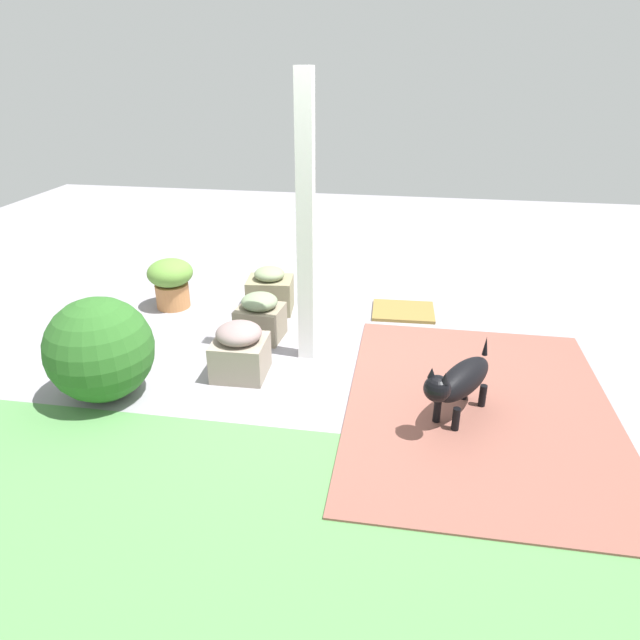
% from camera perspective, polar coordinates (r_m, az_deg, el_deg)
% --- Properties ---
extents(ground_plane, '(12.00, 12.00, 0.00)m').
position_cam_1_polar(ground_plane, '(4.53, 0.71, -3.80)').
color(ground_plane, gray).
extents(brick_path, '(1.80, 2.40, 0.02)m').
position_cam_1_polar(brick_path, '(4.05, 15.91, -8.51)').
color(brick_path, brown).
rests_on(brick_path, ground).
extents(lawn_patch, '(5.20, 2.80, 0.01)m').
position_cam_1_polar(lawn_patch, '(2.91, -20.69, -25.51)').
color(lawn_patch, '#53894C').
rests_on(lawn_patch, ground).
extents(porch_pillar, '(0.12, 0.12, 2.15)m').
position_cam_1_polar(porch_pillar, '(4.16, -1.45, 9.56)').
color(porch_pillar, white).
rests_on(porch_pillar, ground).
extents(stone_planter_nearest, '(0.45, 0.37, 0.43)m').
position_cam_1_polar(stone_planter_nearest, '(5.30, -5.10, 2.96)').
color(stone_planter_nearest, gray).
rests_on(stone_planter_nearest, ground).
extents(stone_planter_near, '(0.40, 0.37, 0.41)m').
position_cam_1_polar(stone_planter_near, '(4.79, -6.11, 0.31)').
color(stone_planter_near, gray).
rests_on(stone_planter_near, ground).
extents(stone_planter_mid, '(0.40, 0.39, 0.43)m').
position_cam_1_polar(stone_planter_mid, '(4.24, -8.15, -3.08)').
color(stone_planter_mid, gray).
rests_on(stone_planter_mid, ground).
extents(round_shrub, '(0.74, 0.74, 0.74)m').
position_cam_1_polar(round_shrub, '(4.15, -21.49, -2.80)').
color(round_shrub, '#2C6124').
rests_on(round_shrub, ground).
extents(terracotta_pot_broad, '(0.43, 0.43, 0.48)m').
position_cam_1_polar(terracotta_pot_broad, '(5.53, -14.93, 3.92)').
color(terracotta_pot_broad, '#B87746').
rests_on(terracotta_pot_broad, ground).
extents(dog, '(0.51, 0.68, 0.50)m').
position_cam_1_polar(dog, '(3.75, 14.01, -6.07)').
color(dog, black).
rests_on(dog, ground).
extents(doormat, '(0.59, 0.49, 0.03)m').
position_cam_1_polar(doormat, '(5.37, 8.47, 0.90)').
color(doormat, olive).
rests_on(doormat, ground).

